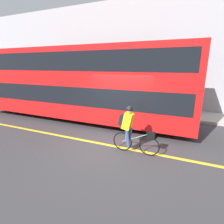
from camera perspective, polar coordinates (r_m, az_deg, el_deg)
ground_plane at (r=6.59m, az=-1.01°, el=-10.65°), size 80.00×80.00×0.00m
road_center_line at (r=6.56m, az=-1.14°, el=-10.74°), size 50.00×0.14×0.01m
sidewalk_curb at (r=11.18m, az=9.93°, el=0.41°), size 60.00×2.20×0.15m
building_facade at (r=12.06m, az=12.17°, el=17.65°), size 60.00×0.30×6.94m
bus at (r=9.38m, az=-10.83°, el=9.93°), size 11.51×2.55×3.69m
cyclist_on_bike at (r=5.78m, az=6.22°, el=-5.21°), size 1.59×0.32×1.60m
trash_bin at (r=11.87m, az=-2.97°, el=3.93°), size 0.49×0.49×0.84m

